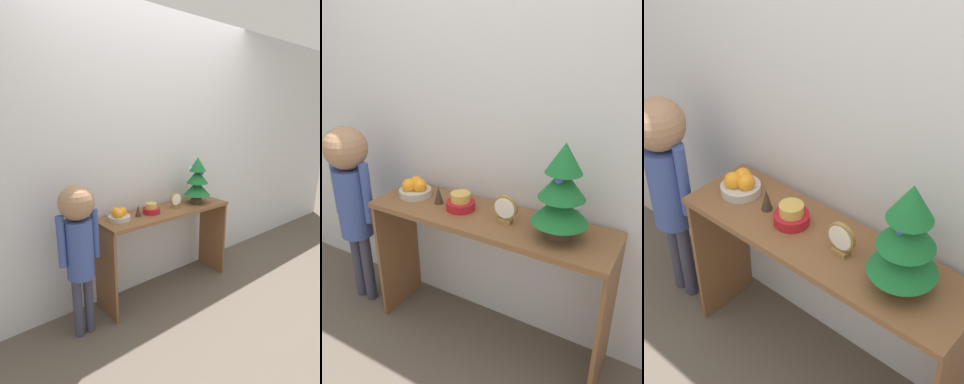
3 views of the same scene
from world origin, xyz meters
The scene contains 8 objects.
back_wall centered at (0.00, 0.42, 1.25)m, with size 7.00×0.05×2.50m, color silver.
console_table centered at (0.00, 0.19, 0.61)m, with size 1.28×0.37×0.78m.
mini_tree centered at (0.37, 0.17, 1.01)m, with size 0.25×0.25×0.44m.
fruit_bowl centered at (-0.48, 0.20, 0.83)m, with size 0.18×0.18×0.10m.
singing_bowl centered at (-0.16, 0.19, 0.82)m, with size 0.15×0.15×0.09m.
desk_clock centered at (0.10, 0.17, 0.86)m, with size 0.12×0.04×0.14m.
figurine centered at (-0.30, 0.19, 0.84)m, with size 0.05×0.05×0.10m.
child_figure centered at (-0.87, 0.09, 0.78)m, with size 0.30×0.25×1.16m.
Camera 3 is at (1.00, -1.08, 2.18)m, focal length 50.00 mm.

